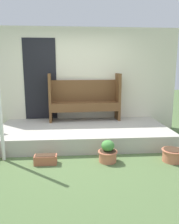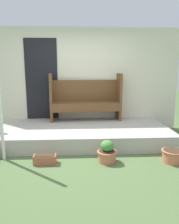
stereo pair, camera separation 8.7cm
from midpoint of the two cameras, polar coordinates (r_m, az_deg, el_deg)
ground_plane at (r=4.19m, az=-4.02°, el=-11.25°), size 24.00×24.00×0.00m
porch_slab at (r=4.95m, az=-2.16°, el=-5.63°), size 3.74×1.74×0.32m
house_wall at (r=5.64m, az=-3.03°, el=8.26°), size 4.94×0.08×2.60m
bench at (r=5.45m, az=-1.76°, el=3.85°), size 1.76×0.49×1.16m
flower_pot_middle at (r=3.87m, az=4.14°, el=-10.47°), size 0.35×0.35×0.39m
flower_pot_right at (r=4.14m, az=20.25°, el=-10.39°), size 0.38×0.38×0.22m
planter_box_rect at (r=3.89m, az=-12.04°, el=-12.03°), size 0.38×0.18×0.16m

